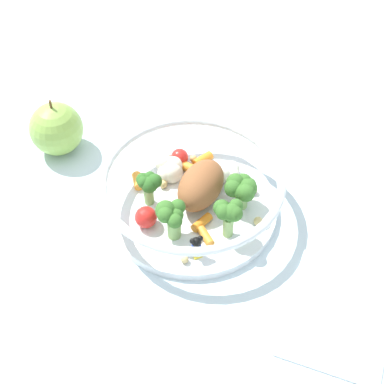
% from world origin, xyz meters
% --- Properties ---
extents(ground_plane, '(2.40, 2.40, 0.00)m').
position_xyz_m(ground_plane, '(0.00, 0.00, 0.00)').
color(ground_plane, silver).
extents(food_container, '(0.23, 0.23, 0.07)m').
position_xyz_m(food_container, '(0.02, -0.01, 0.03)').
color(food_container, white).
rests_on(food_container, ground_plane).
extents(loose_apple, '(0.08, 0.08, 0.09)m').
position_xyz_m(loose_apple, '(0.24, 0.03, 0.04)').
color(loose_apple, '#8CB74C').
rests_on(loose_apple, ground_plane).
extents(folded_napkin, '(0.16, 0.18, 0.01)m').
position_xyz_m(folded_napkin, '(-0.21, 0.00, 0.00)').
color(folded_napkin, white).
rests_on(folded_napkin, ground_plane).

